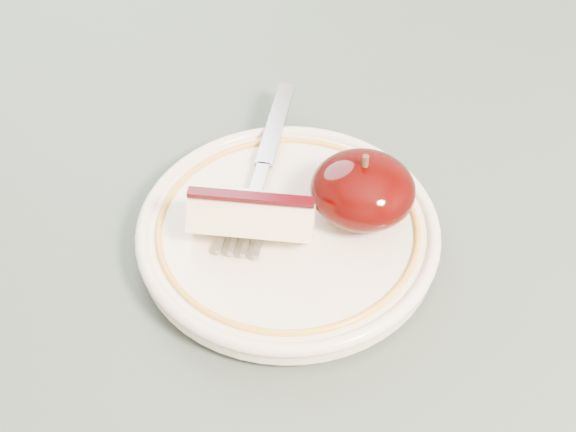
% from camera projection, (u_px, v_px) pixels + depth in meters
% --- Properties ---
extents(table, '(0.90, 0.90, 0.75)m').
position_uv_depth(table, '(293.00, 288.00, 0.61)').
color(table, brown).
rests_on(table, ground).
extents(plate, '(0.19, 0.19, 0.02)m').
position_uv_depth(plate, '(288.00, 231.00, 0.51)').
color(plate, beige).
rests_on(plate, table).
extents(apple_half, '(0.07, 0.06, 0.05)m').
position_uv_depth(apple_half, '(363.00, 190.00, 0.50)').
color(apple_half, black).
rests_on(apple_half, plate).
extents(apple_wedge, '(0.08, 0.04, 0.04)m').
position_uv_depth(apple_wedge, '(252.00, 217.00, 0.49)').
color(apple_wedge, '#FFEEBB').
rests_on(apple_wedge, plate).
extents(fork, '(0.03, 0.17, 0.00)m').
position_uv_depth(fork, '(263.00, 166.00, 0.54)').
color(fork, gray).
rests_on(fork, plate).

